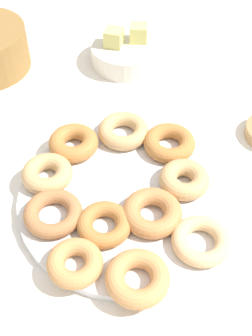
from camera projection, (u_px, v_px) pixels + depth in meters
The scene contains 16 objects.
ground_plane at pixel (128, 200), 0.73m from camera, with size 2.40×2.40×0.00m, color white.
donut_plate at pixel (128, 197), 0.72m from camera, with size 0.35×0.35×0.02m, color silver.
donut_0 at pixel (123, 131), 0.80m from camera, with size 0.09×0.09×0.03m, color tan.
donut_1 at pixel (138, 278), 0.60m from camera, with size 0.09×0.09×0.03m, color tan.
donut_2 at pixel (47, 174), 0.73m from camera, with size 0.08×0.08×0.03m, color tan.
donut_3 at pixel (152, 213), 0.68m from camera, with size 0.09×0.09×0.03m, color #C6844C.
donut_4 at pixel (169, 143), 0.77m from camera, with size 0.09×0.09×0.03m, color #BC7A3D.
donut_5 at pixel (73, 143), 0.77m from camera, with size 0.09×0.09×0.03m, color #BC7A3D.
donut_6 at pixel (104, 224), 0.66m from camera, with size 0.08×0.08×0.02m, color #BC7A3D.
donut_7 at pixel (201, 241), 0.65m from camera, with size 0.09×0.09×0.02m, color #EABC84.
donut_8 at pixel (184, 179), 0.72m from camera, with size 0.08×0.08×0.03m, color tan.
donut_9 at pixel (53, 213), 0.68m from camera, with size 0.09×0.09×0.02m, color #B27547.
donut_10 at pixel (75, 263), 0.62m from camera, with size 0.08×0.08×0.03m, color tan.
fruit_bowl at pixel (127, 53), 0.97m from camera, with size 0.15×0.15×0.04m, color silver.
melon_chunk_left at pixel (114, 38), 0.93m from camera, with size 0.04×0.04×0.04m, color #DBD67A.
melon_chunk_right at pixel (139, 33), 0.94m from camera, with size 0.04×0.04×0.04m, color #DBD67A.
Camera 1 is at (-0.06, -0.44, 0.58)m, focal length 48.06 mm.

